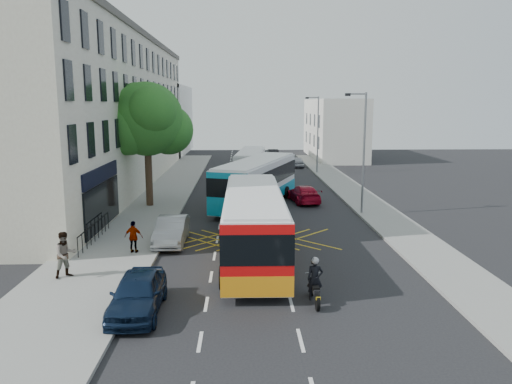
{
  "coord_description": "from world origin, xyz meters",
  "views": [
    {
      "loc": [
        -1.88,
        -20.75,
        7.44
      ],
      "look_at": [
        -0.97,
        8.66,
        2.2
      ],
      "focal_mm": 35.0,
      "sensor_mm": 36.0,
      "label": 1
    }
  ],
  "objects": [
    {
      "name": "distant_car_dark",
      "position": [
        2.5,
        47.08,
        0.65
      ],
      "size": [
        1.59,
        4.01,
        1.3
      ],
      "primitive_type": "imported",
      "rotation": [
        0.0,
        0.0,
        3.2
      ],
      "color": "black",
      "rests_on": "ground"
    },
    {
      "name": "parked_car_blue",
      "position": [
        -5.6,
        -3.69,
        0.73
      ],
      "size": [
        1.78,
        4.32,
        1.47
      ],
      "primitive_type": "imported",
      "rotation": [
        0.0,
        0.0,
        0.01
      ],
      "color": "#0D1B34",
      "rests_on": "ground"
    },
    {
      "name": "pavement_left",
      "position": [
        -8.5,
        15.0,
        0.07
      ],
      "size": [
        5.0,
        70.0,
        0.15
      ],
      "primitive_type": "cube",
      "color": "gray",
      "rests_on": "ground"
    },
    {
      "name": "lamp_near",
      "position": [
        6.2,
        12.0,
        4.62
      ],
      "size": [
        1.45,
        0.15,
        8.0
      ],
      "color": "slate",
      "rests_on": "pavement_right"
    },
    {
      "name": "ground",
      "position": [
        0.0,
        0.0,
        0.0
      ],
      "size": [
        120.0,
        120.0,
        0.0
      ],
      "primitive_type": "plane",
      "color": "black",
      "rests_on": "ground"
    },
    {
      "name": "terrace_main",
      "position": [
        -14.0,
        24.49,
        6.76
      ],
      "size": [
        8.3,
        45.0,
        13.5
      ],
      "color": "beige",
      "rests_on": "ground"
    },
    {
      "name": "street_tree",
      "position": [
        -8.51,
        14.97,
        6.29
      ],
      "size": [
        6.3,
        5.7,
        8.8
      ],
      "color": "#382619",
      "rests_on": "pavement_left"
    },
    {
      "name": "bus_near",
      "position": [
        -1.27,
        2.48,
        1.75
      ],
      "size": [
        3.01,
        11.82,
        3.32
      ],
      "rotation": [
        0.0,
        0.0,
        -0.0
      ],
      "color": "silver",
      "rests_on": "ground"
    },
    {
      "name": "distant_car_grey",
      "position": [
        -0.53,
        44.73,
        0.75
      ],
      "size": [
        2.74,
        5.51,
        1.5
      ],
      "primitive_type": "imported",
      "rotation": [
        0.0,
        0.0,
        0.05
      ],
      "color": "#45474E",
      "rests_on": "ground"
    },
    {
      "name": "lamp_far",
      "position": [
        6.2,
        32.0,
        4.62
      ],
      "size": [
        1.45,
        0.15,
        8.0
      ],
      "color": "slate",
      "rests_on": "pavement_right"
    },
    {
      "name": "pavement_right",
      "position": [
        7.5,
        15.0,
        0.07
      ],
      "size": [
        3.0,
        70.0,
        0.15
      ],
      "primitive_type": "cube",
      "color": "gray",
      "rests_on": "ground"
    },
    {
      "name": "pedestrian_far",
      "position": [
        -7.18,
        3.24,
        0.95
      ],
      "size": [
        0.99,
        0.54,
        1.59
      ],
      "primitive_type": "imported",
      "rotation": [
        0.0,
        0.0,
        2.97
      ],
      "color": "gray",
      "rests_on": "pavement_left"
    },
    {
      "name": "bus_far",
      "position": [
        -0.91,
        28.07,
        1.52
      ],
      "size": [
        3.39,
        10.43,
        2.88
      ],
      "rotation": [
        0.0,
        0.0,
        -0.1
      ],
      "color": "silver",
      "rests_on": "ground"
    },
    {
      "name": "terrace_far",
      "position": [
        -14.0,
        55.0,
        5.0
      ],
      "size": [
        8.0,
        20.0,
        10.0
      ],
      "primitive_type": "cube",
      "color": "silver",
      "rests_on": "ground"
    },
    {
      "name": "distant_car_silver",
      "position": [
        4.78,
        37.85,
        0.62
      ],
      "size": [
        1.57,
        3.66,
        1.23
      ],
      "primitive_type": "imported",
      "rotation": [
        0.0,
        0.0,
        3.17
      ],
      "color": "#B9BAC2",
      "rests_on": "ground"
    },
    {
      "name": "red_hatchback",
      "position": [
        2.91,
        16.41,
        0.65
      ],
      "size": [
        2.42,
        4.7,
        1.3
      ],
      "primitive_type": "imported",
      "rotation": [
        0.0,
        0.0,
        3.28
      ],
      "color": "#A0061E",
      "rests_on": "ground"
    },
    {
      "name": "bus_mid",
      "position": [
        -0.71,
        15.39,
        1.78
      ],
      "size": [
        6.72,
        12.24,
        3.38
      ],
      "rotation": [
        0.0,
        0.0,
        -0.35
      ],
      "color": "silver",
      "rests_on": "ground"
    },
    {
      "name": "motorbike",
      "position": [
        0.88,
        -3.01,
        0.85
      ],
      "size": [
        0.6,
        2.04,
        1.81
      ],
      "rotation": [
        0.0,
        0.0,
        0.01
      ],
      "color": "black",
      "rests_on": "ground"
    },
    {
      "name": "parked_car_silver",
      "position": [
        -5.6,
        5.32,
        0.72
      ],
      "size": [
        1.55,
        4.37,
        1.44
      ],
      "primitive_type": "imported",
      "rotation": [
        0.0,
        0.0,
        -0.01
      ],
      "color": "#97999E",
      "rests_on": "ground"
    },
    {
      "name": "pedestrian_near",
      "position": [
        -9.32,
        -0.24,
        1.14
      ],
      "size": [
        1.22,
        1.19,
        1.98
      ],
      "primitive_type": "imported",
      "rotation": [
        0.0,
        0.0,
        0.69
      ],
      "color": "gray",
      "rests_on": "pavement_left"
    },
    {
      "name": "building_right",
      "position": [
        11.0,
        48.0,
        4.0
      ],
      "size": [
        6.0,
        18.0,
        8.0
      ],
      "primitive_type": "cube",
      "color": "silver",
      "rests_on": "ground"
    },
    {
      "name": "railings",
      "position": [
        -9.7,
        5.3,
        0.72
      ],
      "size": [
        0.08,
        5.6,
        1.14
      ],
      "primitive_type": null,
      "color": "black",
      "rests_on": "pavement_left"
    }
  ]
}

